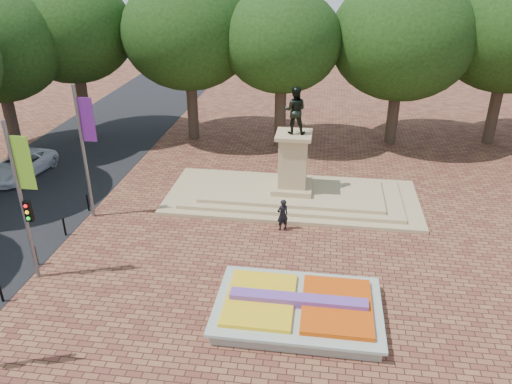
{
  "coord_description": "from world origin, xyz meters",
  "views": [
    {
      "loc": [
        1.57,
        -17.21,
        12.62
      ],
      "look_at": [
        -1.48,
        4.09,
        2.2
      ],
      "focal_mm": 35.0,
      "sensor_mm": 36.0,
      "label": 1
    }
  ],
  "objects": [
    {
      "name": "flower_bed",
      "position": [
        1.03,
        -2.0,
        0.38
      ],
      "size": [
        6.3,
        4.3,
        0.91
      ],
      "color": "gray",
      "rests_on": "ground"
    },
    {
      "name": "van",
      "position": [
        -16.87,
        8.79,
        0.69
      ],
      "size": [
        2.92,
        5.24,
        1.39
      ],
      "primitive_type": "imported",
      "rotation": [
        0.0,
        0.0,
        -0.13
      ],
      "color": "silver",
      "rests_on": "ground"
    },
    {
      "name": "pedestrian",
      "position": [
        -0.21,
        4.5,
        0.84
      ],
      "size": [
        0.73,
        0.67,
        1.67
      ],
      "primitive_type": "imported",
      "rotation": [
        0.0,
        0.0,
        3.72
      ],
      "color": "black",
      "rests_on": "ground"
    },
    {
      "name": "bollard_row",
      "position": [
        -10.7,
        -1.5,
        0.53
      ],
      "size": [
        0.12,
        13.12,
        0.98
      ],
      "color": "black",
      "rests_on": "ground"
    },
    {
      "name": "tree_row_back",
      "position": [
        2.33,
        18.0,
        6.67
      ],
      "size": [
        44.8,
        8.8,
        10.43
      ],
      "color": "#372A1E",
      "rests_on": "ground"
    },
    {
      "name": "banner_poles",
      "position": [
        -10.08,
        -1.31,
        3.88
      ],
      "size": [
        0.88,
        11.17,
        7.0
      ],
      "color": "slate",
      "rests_on": "ground"
    },
    {
      "name": "monument",
      "position": [
        0.0,
        8.0,
        0.88
      ],
      "size": [
        14.0,
        6.0,
        6.4
      ],
      "color": "tan",
      "rests_on": "ground"
    },
    {
      "name": "ground",
      "position": [
        0.0,
        0.0,
        0.0
      ],
      "size": [
        90.0,
        90.0,
        0.0
      ],
      "primitive_type": "plane",
      "color": "brown",
      "rests_on": "ground"
    },
    {
      "name": "asphalt_street",
      "position": [
        -15.0,
        5.0,
        0.01
      ],
      "size": [
        9.0,
        90.0,
        0.02
      ],
      "primitive_type": "cube",
      "color": "black",
      "rests_on": "ground"
    }
  ]
}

